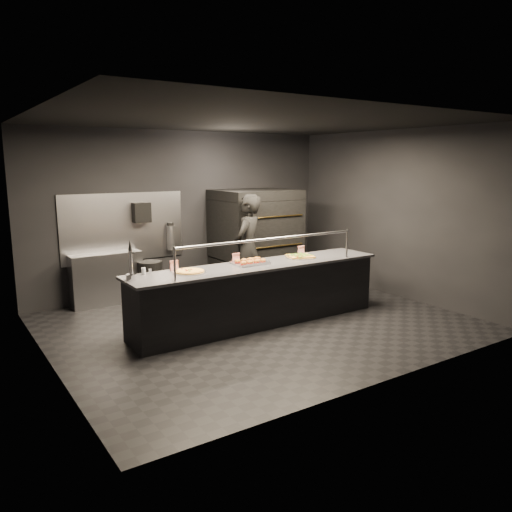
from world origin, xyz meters
name	(u,v)px	position (x,y,z in m)	size (l,w,h in m)	color
room	(256,226)	(-0.02, 0.05, 1.50)	(6.04, 6.00, 3.00)	black
service_counter	(259,294)	(0.00, 0.00, 0.46)	(4.10, 0.78, 1.37)	black
pizza_oven	(255,239)	(1.20, 1.90, 0.97)	(1.50, 1.23, 1.91)	black
prep_shelf	(107,279)	(-1.60, 2.32, 0.45)	(1.20, 0.35, 0.90)	#99999E
towel_dispenser	(141,212)	(-0.90, 2.39, 1.55)	(0.30, 0.20, 0.35)	black
fire_extinguisher	(171,237)	(-0.35, 2.40, 1.06)	(0.14, 0.14, 0.51)	#B2B2B7
beer_tap	(131,269)	(-1.95, 0.06, 1.07)	(0.14, 0.19, 0.53)	silver
round_pizza	(190,271)	(-1.12, 0.05, 0.94)	(0.47, 0.47, 0.03)	silver
slider_tray_a	(250,262)	(-0.10, 0.08, 0.95)	(0.52, 0.39, 0.08)	silver
slider_tray_b	(253,261)	(0.00, 0.15, 0.94)	(0.44, 0.35, 0.06)	silver
square_pizza	(300,256)	(0.85, 0.07, 0.94)	(0.49, 0.49, 0.05)	silver
condiment_jar	(145,271)	(-1.67, 0.28, 0.96)	(0.14, 0.06, 0.09)	silver
tent_cards	(241,257)	(-0.15, 0.28, 1.00)	(2.40, 0.04, 0.15)	white
trash_bin	(151,281)	(-0.90, 2.08, 0.36)	(0.43, 0.43, 0.72)	black
worker	(248,249)	(0.51, 1.11, 0.95)	(0.69, 0.45, 1.89)	black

